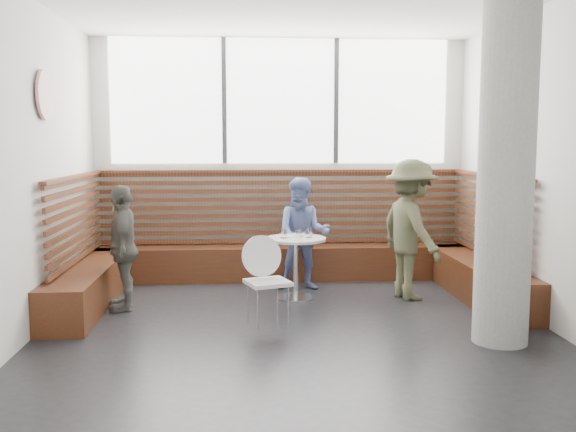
{
  "coord_description": "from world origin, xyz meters",
  "views": [
    {
      "loc": [
        -0.49,
        -6.2,
        1.85
      ],
      "look_at": [
        0.0,
        1.0,
        1.0
      ],
      "focal_mm": 40.0,
      "sensor_mm": 36.0,
      "label": 1
    }
  ],
  "objects": [
    {
      "name": "menu_card",
      "position": [
        0.12,
        1.03,
        0.73
      ],
      "size": [
        0.22,
        0.17,
        0.0
      ],
      "primitive_type": "cube",
      "rotation": [
        0.0,
        0.0,
        0.17
      ],
      "color": "#A5C64C",
      "rests_on": "cafe_table"
    },
    {
      "name": "plate_near",
      "position": [
        -0.01,
        1.23,
        0.73
      ],
      "size": [
        0.18,
        0.18,
        0.01
      ],
      "primitive_type": "cylinder",
      "color": "white",
      "rests_on": "cafe_table"
    },
    {
      "name": "glass_mid",
      "position": [
        0.13,
        1.07,
        0.78
      ],
      "size": [
        0.07,
        0.07,
        0.11
      ],
      "primitive_type": "cylinder",
      "color": "white",
      "rests_on": "cafe_table"
    },
    {
      "name": "glass_right",
      "position": [
        0.25,
        1.17,
        0.78
      ],
      "size": [
        0.07,
        0.07,
        0.12
      ],
      "primitive_type": "cylinder",
      "color": "white",
      "rests_on": "cafe_table"
    },
    {
      "name": "cafe_table",
      "position": [
        0.1,
        1.16,
        0.52
      ],
      "size": [
        0.71,
        0.71,
        0.73
      ],
      "color": "silver",
      "rests_on": "ground"
    },
    {
      "name": "booth",
      "position": [
        0.0,
        1.77,
        0.41
      ],
      "size": [
        5.0,
        2.5,
        1.44
      ],
      "color": "#3F1F0F",
      "rests_on": "ground"
    },
    {
      "name": "child_left",
      "position": [
        -1.82,
        0.82,
        0.69
      ],
      "size": [
        0.45,
        0.85,
        1.37
      ],
      "primitive_type": "imported",
      "rotation": [
        0.0,
        0.0,
        -1.42
      ],
      "color": "#57564F",
      "rests_on": "ground"
    },
    {
      "name": "child_back",
      "position": [
        0.23,
        1.65,
        0.7
      ],
      "size": [
        0.75,
        0.62,
        1.4
      ],
      "primitive_type": "imported",
      "rotation": [
        0.0,
        0.0,
        -0.15
      ],
      "color": "#6473AE",
      "rests_on": "ground"
    },
    {
      "name": "concrete_column",
      "position": [
        1.85,
        -0.6,
        1.6
      ],
      "size": [
        0.5,
        0.5,
        3.2
      ],
      "primitive_type": "cylinder",
      "color": "gray",
      "rests_on": "ground"
    },
    {
      "name": "adult_man",
      "position": [
        1.44,
        1.09,
        0.82
      ],
      "size": [
        0.88,
        1.19,
        1.64
      ],
      "primitive_type": "imported",
      "rotation": [
        0.0,
        0.0,
        1.86
      ],
      "color": "#4E5035",
      "rests_on": "ground"
    },
    {
      "name": "plate_far",
      "position": [
        0.15,
        1.34,
        0.73
      ],
      "size": [
        0.2,
        0.2,
        0.01
      ],
      "primitive_type": "cylinder",
      "color": "white",
      "rests_on": "cafe_table"
    },
    {
      "name": "wall_art",
      "position": [
        -2.46,
        0.4,
        2.3
      ],
      "size": [
        0.03,
        0.5,
        0.5
      ],
      "primitive_type": "cylinder",
      "rotation": [
        0.0,
        1.57,
        0.0
      ],
      "color": "white",
      "rests_on": "room"
    },
    {
      "name": "cafe_chair",
      "position": [
        -0.27,
        0.17,
        0.52
      ],
      "size": [
        0.42,
        0.42,
        0.89
      ],
      "rotation": [
        0.0,
        0.0,
        0.33
      ],
      "color": "white",
      "rests_on": "ground"
    },
    {
      "name": "room",
      "position": [
        0.0,
        0.0,
        1.6
      ],
      "size": [
        5.0,
        5.0,
        3.2
      ],
      "color": "silver",
      "rests_on": "ground"
    },
    {
      "name": "glass_left",
      "position": [
        -0.04,
        1.13,
        0.78
      ],
      "size": [
        0.07,
        0.07,
        0.1
      ],
      "primitive_type": "cylinder",
      "color": "white",
      "rests_on": "cafe_table"
    }
  ]
}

